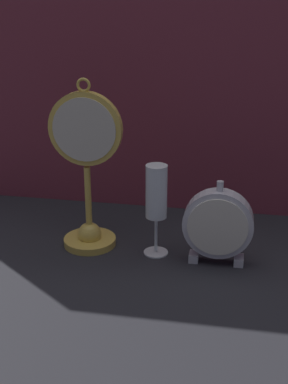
{
  "coord_description": "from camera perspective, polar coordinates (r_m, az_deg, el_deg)",
  "views": [
    {
      "loc": [
        0.2,
        -0.97,
        0.55
      ],
      "look_at": [
        0.0,
        0.08,
        0.13
      ],
      "focal_mm": 50.0,
      "sensor_mm": 36.0,
      "label": 1
    }
  ],
  "objects": [
    {
      "name": "mantel_clock_silver",
      "position": [
        1.11,
        7.89,
        -3.45
      ],
      "size": [
        0.15,
        0.04,
        0.18
      ],
      "color": "silver",
      "rests_on": "ground_plane"
    },
    {
      "name": "fabric_backdrop_drape",
      "position": [
        1.32,
        2.0,
        13.83
      ],
      "size": [
        1.54,
        0.01,
        0.76
      ],
      "primitive_type": "cube",
      "color": "brown",
      "rests_on": "ground_plane"
    },
    {
      "name": "pocket_watch_on_stand",
      "position": [
        1.16,
        -6.08,
        1.64
      ],
      "size": [
        0.16,
        0.12,
        0.38
      ],
      "color": "gold",
      "rests_on": "ground_plane"
    },
    {
      "name": "champagne_flute",
      "position": [
        1.13,
        1.33,
        -0.6
      ],
      "size": [
        0.05,
        0.05,
        0.2
      ],
      "color": "silver",
      "rests_on": "ground_plane"
    },
    {
      "name": "ground_plane",
      "position": [
        1.13,
        -0.74,
        -7.81
      ],
      "size": [
        4.0,
        4.0,
        0.0
      ],
      "primitive_type": "plane",
      "color": "#232328"
    }
  ]
}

